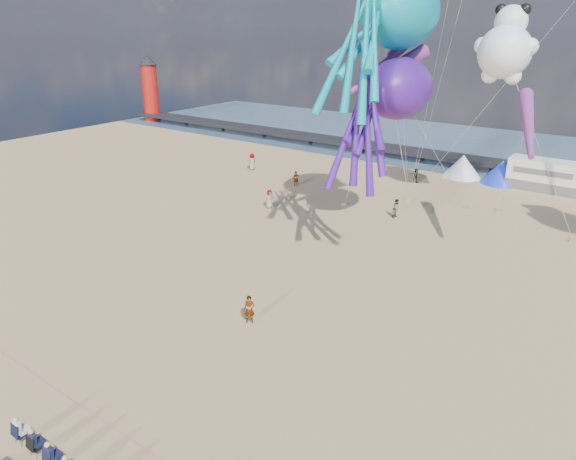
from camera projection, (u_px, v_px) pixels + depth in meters
The scene contains 26 objects.
ground at pixel (223, 378), 23.83m from camera, with size 120.00×120.00×0.00m, color tan.
water at pixel (515, 153), 65.30m from camera, with size 120.00×120.00×0.00m, color #3A566F.
pier at pixel (287, 133), 71.74m from camera, with size 60.00×3.00×0.50m, color black.
lighthouse at pixel (150, 93), 85.53m from camera, with size 2.60×2.60×9.00m, color #A5140F.
motorhome_0 at pixel (544, 175), 50.20m from camera, with size 6.60×2.50×3.00m, color silver.
tent_white at pixel (463, 166), 54.63m from camera, with size 4.00×4.00×2.40m, color white.
tent_blue at pixel (501, 172), 52.47m from camera, with size 4.00×4.00×2.40m, color #1933CC.
spectator_row at pixel (53, 454), 18.81m from camera, with size 6.10×0.90×1.30m, color black, non-canonical shape.
rope_line at pixel (137, 445), 20.05m from camera, with size 0.03×0.03×34.00m, color #F2338C.
standing_person at pixel (249, 309), 27.99m from camera, with size 0.59×0.39×1.63m, color tan.
beachgoer_0 at pixel (252, 162), 57.34m from camera, with size 0.68×0.45×1.87m, color #7F6659.
beachgoer_1 at pixel (397, 208), 43.31m from camera, with size 0.79×0.51×1.61m, color #7F6659.
beachgoer_4 at pixel (416, 175), 52.82m from camera, with size 0.89×0.37×1.52m, color #7F6659.
beachgoer_5 at pixel (296, 179), 51.71m from camera, with size 1.41×0.45×1.52m, color #7F6659.
beachgoer_6 at pixel (270, 199), 45.49m from camera, with size 0.61×0.40×1.68m, color #7F6659.
sandbag_a at pixel (345, 204), 46.51m from camera, with size 0.50×0.35×0.22m, color gray.
sandbag_b at pixel (466, 208), 45.38m from camera, with size 0.50×0.35×0.22m, color gray.
sandbag_c at pixel (573, 241), 38.57m from camera, with size 0.50×0.35×0.22m, color gray.
sandbag_d at pixel (498, 210), 44.87m from camera, with size 0.50×0.35×0.22m, color gray.
sandbag_e at pixel (409, 199), 47.77m from camera, with size 0.50×0.35×0.22m, color gray.
kite_octopus_teal at pixel (400, 12), 34.23m from camera, with size 4.26×9.93×11.35m, color #07899C, non-canonical shape.
kite_octopus_purple at pixel (399, 89), 35.30m from camera, with size 3.95×9.22×10.54m, color #3E137D, non-canonical shape.
kite_panda at pixel (505, 52), 40.05m from camera, with size 4.98×4.69×7.03m, color white, non-canonical shape.
windsock_left at pixel (387, 71), 36.10m from camera, with size 1.10×7.32×7.32m, color red, non-canonical shape.
windsock_mid at pixel (528, 124), 32.45m from camera, with size 1.00×6.82×6.82m, color red, non-canonical shape.
windsock_right at pixel (385, 62), 36.38m from camera, with size 0.90×4.61×4.61m, color red, non-canonical shape.
Camera 1 is at (13.80, -14.11, 15.32)m, focal length 32.00 mm.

